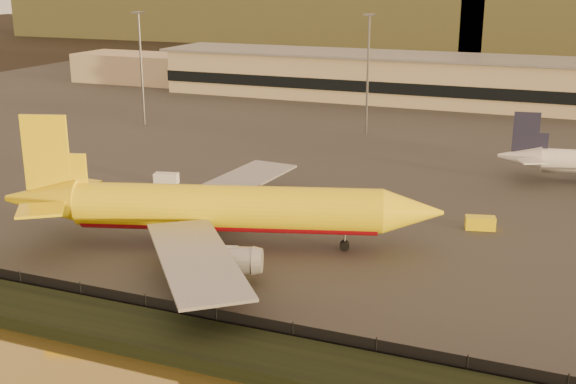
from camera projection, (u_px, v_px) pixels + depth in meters
name	position (u px, v px, depth m)	size (l,w,h in m)	color
ground	(254.00, 279.00, 82.59)	(900.00, 900.00, 0.00)	black
embankment	(178.00, 340.00, 67.31)	(320.00, 7.00, 1.40)	black
tarmac	(426.00, 125.00, 166.80)	(320.00, 220.00, 0.20)	#2D2D2D
perimeter_fence	(198.00, 316.00, 70.69)	(300.00, 0.05, 2.20)	black
terminal_building	(397.00, 78.00, 197.36)	(202.00, 25.00, 12.60)	#C7B38A
apron_light_masts	(486.00, 70.00, 139.15)	(152.20, 12.20, 25.40)	slate
dhl_cargo_jet	(220.00, 209.00, 90.46)	(54.57, 52.09, 16.63)	yellow
gse_vehicle_yellow	(480.00, 223.00, 97.81)	(3.97, 1.79, 1.79)	yellow
gse_vehicle_white	(166.00, 178.00, 119.21)	(3.94, 1.77, 1.77)	white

